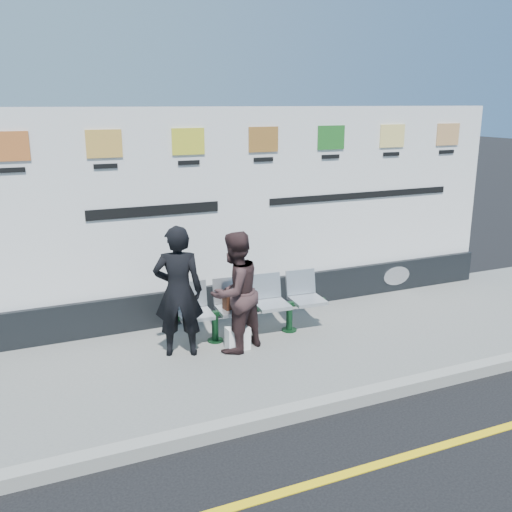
{
  "coord_description": "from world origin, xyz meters",
  "views": [
    {
      "loc": [
        -2.85,
        -3.67,
        3.17
      ],
      "look_at": [
        -0.01,
        2.86,
        1.25
      ],
      "focal_mm": 40.0,
      "sensor_mm": 36.0,
      "label": 1
    }
  ],
  "objects_px": {
    "billboard": "(261,225)",
    "bench": "(253,321)",
    "woman_left": "(178,291)",
    "woman_right": "(235,292)"
  },
  "relations": [
    {
      "from": "billboard",
      "to": "woman_right",
      "type": "height_order",
      "value": "billboard"
    },
    {
      "from": "billboard",
      "to": "bench",
      "type": "xyz_separation_m",
      "value": [
        -0.53,
        -0.93,
        -1.08
      ]
    },
    {
      "from": "billboard",
      "to": "woman_right",
      "type": "distance_m",
      "value": 1.63
    },
    {
      "from": "woman_left",
      "to": "woman_right",
      "type": "height_order",
      "value": "woman_left"
    },
    {
      "from": "bench",
      "to": "woman_left",
      "type": "xyz_separation_m",
      "value": [
        -1.06,
        -0.16,
        0.61
      ]
    },
    {
      "from": "billboard",
      "to": "woman_left",
      "type": "relative_size",
      "value": 4.86
    },
    {
      "from": "woman_right",
      "to": "woman_left",
      "type": "bearing_deg",
      "value": -37.39
    },
    {
      "from": "woman_left",
      "to": "woman_right",
      "type": "bearing_deg",
      "value": -174.85
    },
    {
      "from": "billboard",
      "to": "bench",
      "type": "distance_m",
      "value": 1.52
    },
    {
      "from": "bench",
      "to": "woman_left",
      "type": "distance_m",
      "value": 1.23
    }
  ]
}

